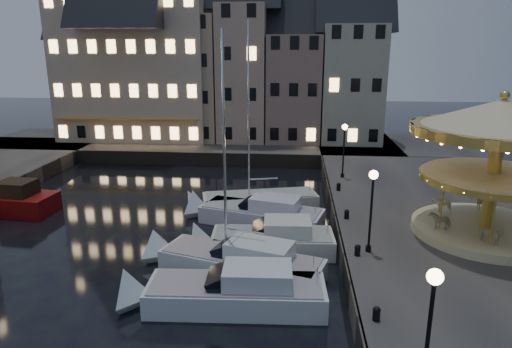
# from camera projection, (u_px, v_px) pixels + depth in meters

# --- Properties ---
(ground) EXTENTS (160.00, 160.00, 0.00)m
(ground) POSITION_uv_depth(u_px,v_px,m) (222.00, 279.00, 22.60)
(ground) COLOR black
(ground) RESTS_ON ground
(quay_east) EXTENTS (16.00, 56.00, 1.30)m
(quay_east) POSITION_uv_depth(u_px,v_px,m) (471.00, 229.00, 27.02)
(quay_east) COLOR #474442
(quay_east) RESTS_ON ground
(quay_north) EXTENTS (44.00, 12.00, 1.30)m
(quay_north) POSITION_uv_depth(u_px,v_px,m) (190.00, 146.00, 49.97)
(quay_north) COLOR #474442
(quay_north) RESTS_ON ground
(quaywall_e) EXTENTS (0.15, 44.00, 1.30)m
(quaywall_e) POSITION_uv_depth(u_px,v_px,m) (335.00, 225.00, 27.68)
(quaywall_e) COLOR #47423A
(quaywall_e) RESTS_ON ground
(quaywall_n) EXTENTS (48.00, 0.15, 1.30)m
(quaywall_n) POSITION_uv_depth(u_px,v_px,m) (196.00, 159.00, 44.04)
(quaywall_n) COLOR #47423A
(quaywall_n) RESTS_ON ground
(streetlamp_a) EXTENTS (0.44, 0.44, 4.17)m
(streetlamp_a) POSITION_uv_depth(u_px,v_px,m) (430.00, 318.00, 12.28)
(streetlamp_a) COLOR black
(streetlamp_a) RESTS_ON quay_east
(streetlamp_b) EXTENTS (0.44, 0.44, 4.17)m
(streetlamp_b) POSITION_uv_depth(u_px,v_px,m) (372.00, 199.00, 21.88)
(streetlamp_b) COLOR black
(streetlamp_b) RESTS_ON quay_east
(streetlamp_c) EXTENTS (0.44, 0.44, 4.17)m
(streetlamp_c) POSITION_uv_depth(u_px,v_px,m) (344.00, 143.00, 34.84)
(streetlamp_c) COLOR black
(streetlamp_c) RESTS_ON quay_east
(bollard_a) EXTENTS (0.30, 0.30, 0.57)m
(bollard_a) POSITION_uv_depth(u_px,v_px,m) (376.00, 313.00, 16.82)
(bollard_a) COLOR black
(bollard_a) RESTS_ON quay_east
(bollard_b) EXTENTS (0.30, 0.30, 0.57)m
(bollard_b) POSITION_uv_depth(u_px,v_px,m) (358.00, 250.00, 22.10)
(bollard_b) COLOR black
(bollard_b) RESTS_ON quay_east
(bollard_c) EXTENTS (0.30, 0.30, 0.57)m
(bollard_c) POSITION_uv_depth(u_px,v_px,m) (347.00, 214.00, 26.90)
(bollard_c) COLOR black
(bollard_c) RESTS_ON quay_east
(bollard_d) EXTENTS (0.30, 0.30, 0.57)m
(bollard_d) POSITION_uv_depth(u_px,v_px,m) (339.00, 186.00, 32.18)
(bollard_d) COLOR black
(bollard_d) RESTS_ON quay_east
(townhouse_na) EXTENTS (5.50, 8.00, 12.80)m
(townhouse_na) POSITION_uv_depth(u_px,v_px,m) (91.00, 78.00, 50.94)
(townhouse_na) COLOR #99987F
(townhouse_na) RESTS_ON quay_north
(townhouse_nb) EXTENTS (6.16, 8.00, 13.80)m
(townhouse_nb) POSITION_uv_depth(u_px,v_px,m) (138.00, 74.00, 50.35)
(townhouse_nb) COLOR slate
(townhouse_nb) RESTS_ON quay_north
(townhouse_nc) EXTENTS (6.82, 8.00, 14.80)m
(townhouse_nc) POSITION_uv_depth(u_px,v_px,m) (191.00, 69.00, 49.72)
(townhouse_nc) COLOR tan
(townhouse_nc) RESTS_ON quay_north
(townhouse_nd) EXTENTS (5.50, 8.00, 15.80)m
(townhouse_nd) POSITION_uv_depth(u_px,v_px,m) (244.00, 65.00, 49.10)
(townhouse_nd) COLOR tan
(townhouse_nd) RESTS_ON quay_north
(townhouse_ne) EXTENTS (6.16, 8.00, 12.80)m
(townhouse_ne) POSITION_uv_depth(u_px,v_px,m) (294.00, 79.00, 49.05)
(townhouse_ne) COLOR gray
(townhouse_ne) RESTS_ON quay_north
(townhouse_nf) EXTENTS (6.82, 8.00, 13.80)m
(townhouse_nf) POSITION_uv_depth(u_px,v_px,m) (351.00, 75.00, 48.41)
(townhouse_nf) COLOR #A6A490
(townhouse_nf) RESTS_ON quay_north
(hotel_corner) EXTENTS (17.60, 9.00, 16.80)m
(hotel_corner) POSITION_uv_depth(u_px,v_px,m) (137.00, 60.00, 49.95)
(hotel_corner) COLOR beige
(hotel_corner) RESTS_ON quay_north
(motorboat_b) EXTENTS (8.89, 2.97, 2.15)m
(motorboat_b) POSITION_uv_depth(u_px,v_px,m) (227.00, 293.00, 20.01)
(motorboat_b) COLOR silver
(motorboat_b) RESTS_ON ground
(motorboat_c) EXTENTS (9.24, 4.95, 12.37)m
(motorboat_c) POSITION_uv_depth(u_px,v_px,m) (234.00, 262.00, 22.89)
(motorboat_c) COLOR silver
(motorboat_c) RESTS_ON ground
(motorboat_d) EXTENTS (7.83, 2.96, 2.15)m
(motorboat_d) POSITION_uv_depth(u_px,v_px,m) (265.00, 241.00, 25.39)
(motorboat_d) COLOR silver
(motorboat_d) RESTS_ON ground
(motorboat_e) EXTENTS (8.92, 4.77, 2.15)m
(motorboat_e) POSITION_uv_depth(u_px,v_px,m) (256.00, 214.00, 29.56)
(motorboat_e) COLOR silver
(motorboat_e) RESTS_ON ground
(motorboat_f) EXTENTS (9.06, 4.36, 12.03)m
(motorboat_f) POSITION_uv_depth(u_px,v_px,m) (252.00, 202.00, 32.10)
(motorboat_f) COLOR silver
(motorboat_f) RESTS_ON ground
(red_fishing_boat) EXTENTS (8.06, 3.41, 6.05)m
(red_fishing_boat) POSITION_uv_depth(u_px,v_px,m) (2.00, 202.00, 31.74)
(red_fishing_boat) COLOR maroon
(red_fishing_boat) RESTS_ON ground
(carousel) EXTENTS (8.80, 8.80, 7.70)m
(carousel) POSITION_uv_depth(u_px,v_px,m) (498.00, 142.00, 23.34)
(carousel) COLOR beige
(carousel) RESTS_ON quay_east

